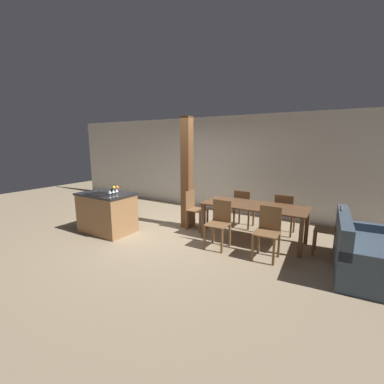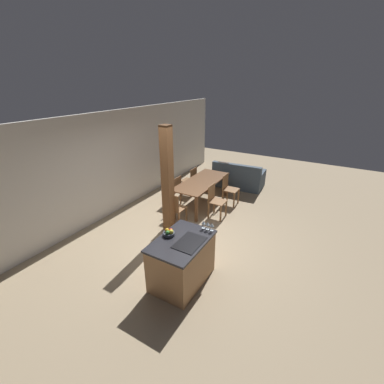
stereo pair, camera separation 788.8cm
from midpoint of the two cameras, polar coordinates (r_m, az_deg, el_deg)
name	(u,v)px [view 1 (the left image)]	position (r m, az deg, el deg)	size (l,w,h in m)	color
ground_plane	(164,233)	(4.42, 34.13, -28.71)	(16.00, 16.00, 0.00)	#9E896B
wall_back	(215,164)	(6.15, 34.49, -3.57)	(11.20, 0.08, 2.70)	silver
kitchen_island	(107,212)	(3.71, 15.73, -26.72)	(1.18, 0.80, 0.90)	#9E7047
fruit_bowl	(115,189)	(3.66, 17.54, -18.16)	(0.21, 0.21, 0.12)	#383D47
wine_glass_near	(110,192)	(3.06, 24.62, -23.45)	(0.07, 0.07, 0.16)	silver
wine_glass_middle	(113,191)	(3.13, 24.83, -22.59)	(0.07, 0.07, 0.16)	silver
wine_glass_far	(117,191)	(3.20, 25.03, -21.77)	(0.07, 0.07, 0.16)	silver
dining_table	(254,209)	(5.08, 56.76, -17.97)	(2.05, 0.85, 0.75)	brown
dining_chair_near_left	(219,223)	(4.44, 54.44, -23.86)	(0.40, 0.40, 0.90)	brown
dining_chair_near_right	(268,231)	(4.89, 65.16, -22.72)	(0.40, 0.40, 0.90)	brown
dining_chair_far_left	(243,208)	(5.51, 48.99, -16.67)	(0.40, 0.40, 0.90)	brown
dining_chair_far_right	(284,213)	(5.88, 57.88, -16.53)	(0.40, 0.40, 0.90)	brown
dining_chair_head_end	(194,209)	(4.70, 40.05, -19.83)	(0.40, 0.40, 0.90)	brown
dining_chair_foot_end	(331,230)	(5.89, 69.35, -18.52)	(0.40, 0.40, 0.90)	brown
couch	(366,255)	(6.03, 75.57, -21.18)	(1.01, 1.70, 0.88)	#3D4C5B
timber_post	(187,174)	(4.38, 38.38, -10.44)	(0.22, 0.22, 2.54)	brown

